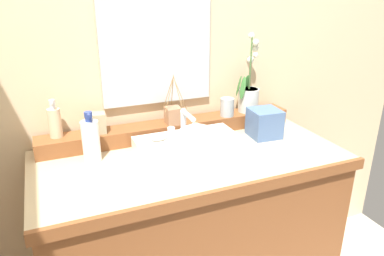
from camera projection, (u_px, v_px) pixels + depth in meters
wall_back at (158, 52)px, 1.72m from camera, size 2.85×0.20×2.41m
vanity_cabinet at (191, 240)px, 1.65m from camera, size 1.25×0.60×0.85m
back_ledge at (172, 129)px, 1.68m from camera, size 1.17×0.12×0.07m
sink_basin at (196, 154)px, 1.45m from camera, size 0.43×0.36×0.28m
soap_bar at (159, 137)px, 1.49m from camera, size 0.07×0.04×0.02m
potted_plant at (249, 93)px, 1.78m from camera, size 0.12×0.11×0.38m
soap_dispenser at (55, 122)px, 1.48m from camera, size 0.05×0.05×0.16m
tumbler_cup at (227, 107)px, 1.73m from camera, size 0.06×0.06×0.09m
reed_diffuser at (174, 115)px, 1.64m from camera, size 0.11×0.11×0.22m
trinket_box at (97, 123)px, 1.53m from camera, size 0.08×0.06×0.09m
lotion_bottle at (91, 140)px, 1.42m from camera, size 0.07×0.07×0.20m
tissue_box at (264, 123)px, 1.66m from camera, size 0.14×0.14×0.13m
mirror at (156, 37)px, 1.58m from camera, size 0.50×0.02×0.58m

